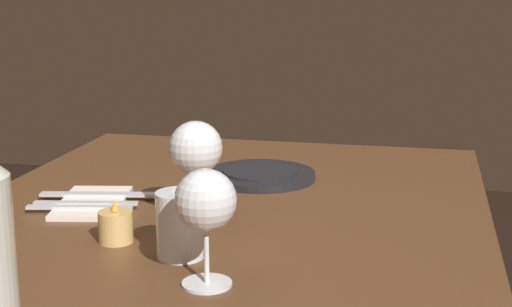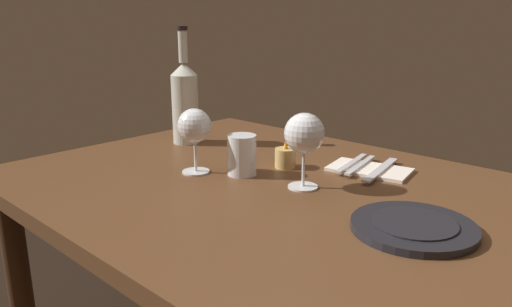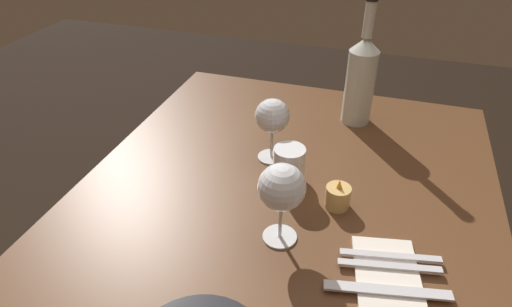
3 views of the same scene
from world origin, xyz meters
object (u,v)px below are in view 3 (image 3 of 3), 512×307
(water_tumbler, at_px, (288,169))
(wine_glass_left, at_px, (272,118))
(folded_napkin, at_px, (388,279))
(fork_inner, at_px, (389,266))
(wine_glass_right, at_px, (282,189))
(wine_bottle, at_px, (361,78))
(fork_outer, at_px, (390,256))
(table_knife, at_px, (387,290))
(votive_candle, at_px, (338,197))

(water_tumbler, bearing_deg, wine_glass_left, -145.68)
(folded_napkin, xyz_separation_m, fork_inner, (-0.03, 0.00, 0.01))
(wine_glass_right, relative_size, wine_bottle, 0.49)
(wine_bottle, height_order, fork_outer, wine_bottle)
(wine_glass_right, height_order, folded_napkin, wine_glass_right)
(wine_bottle, bearing_deg, folded_napkin, 12.85)
(wine_glass_left, bearing_deg, folded_napkin, 44.50)
(wine_glass_left, height_order, water_tumbler, wine_glass_left)
(fork_inner, relative_size, table_knife, 0.85)
(wine_glass_right, height_order, votive_candle, wine_glass_right)
(water_tumbler, bearing_deg, folded_napkin, 48.11)
(water_tumbler, distance_m, votive_candle, 0.12)
(wine_glass_right, height_order, wine_bottle, wine_bottle)
(wine_bottle, xyz_separation_m, water_tumbler, (0.34, -0.11, -0.08))
(water_tumbler, relative_size, table_knife, 0.46)
(folded_napkin, height_order, fork_inner, fork_inner)
(folded_napkin, relative_size, fork_inner, 1.16)
(wine_glass_left, bearing_deg, wine_bottle, 145.23)
(fork_inner, xyz_separation_m, table_knife, (0.06, -0.00, 0.00))
(water_tumbler, xyz_separation_m, votive_candle, (0.04, 0.12, -0.02))
(wine_glass_left, distance_m, votive_candle, 0.24)
(wine_glass_left, distance_m, wine_bottle, 0.30)
(wine_bottle, bearing_deg, wine_glass_left, -34.77)
(wine_glass_left, distance_m, wine_glass_right, 0.27)
(wine_glass_right, distance_m, fork_outer, 0.23)
(wine_glass_left, distance_m, table_knife, 0.45)
(wine_glass_right, xyz_separation_m, wine_bottle, (-0.50, 0.08, 0.01))
(wine_bottle, xyz_separation_m, table_knife, (0.57, 0.12, -0.12))
(votive_candle, bearing_deg, table_knife, 29.91)
(votive_candle, height_order, folded_napkin, votive_candle)
(wine_glass_right, xyz_separation_m, folded_napkin, (0.04, 0.20, -0.12))
(votive_candle, bearing_deg, fork_outer, 43.79)
(water_tumbler, distance_m, folded_napkin, 0.31)
(fork_outer, relative_size, table_knife, 0.85)
(wine_glass_left, bearing_deg, table_knife, 41.77)
(folded_napkin, height_order, fork_outer, fork_outer)
(wine_glass_right, distance_m, folded_napkin, 0.24)
(wine_glass_left, height_order, fork_inner, wine_glass_left)
(table_knife, bearing_deg, votive_candle, -150.09)
(wine_glass_left, relative_size, wine_glass_right, 0.94)
(fork_inner, distance_m, table_knife, 0.06)
(wine_glass_left, height_order, votive_candle, wine_glass_left)
(wine_glass_right, xyz_separation_m, fork_outer, (-0.01, 0.20, -0.11))
(folded_napkin, height_order, table_knife, table_knife)
(fork_outer, bearing_deg, table_knife, -0.00)
(wine_glass_left, height_order, wine_glass_right, wine_glass_right)
(table_knife, bearing_deg, wine_bottle, -167.80)
(votive_candle, bearing_deg, fork_inner, 38.43)
(votive_candle, relative_size, folded_napkin, 0.32)
(wine_bottle, xyz_separation_m, fork_outer, (0.49, 0.12, -0.12))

